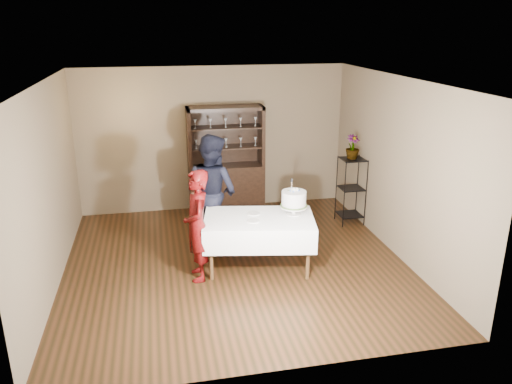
{
  "coord_description": "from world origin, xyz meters",
  "views": [
    {
      "loc": [
        -1.07,
        -6.67,
        3.44
      ],
      "look_at": [
        0.33,
        0.1,
        1.08
      ],
      "focal_mm": 35.0,
      "sensor_mm": 36.0,
      "label": 1
    }
  ],
  "objects_px": {
    "woman": "(197,226)",
    "china_hutch": "(226,177)",
    "cake": "(294,200)",
    "plant_etagere": "(351,188)",
    "man": "(212,191)",
    "potted_plant": "(353,147)",
    "cake_table": "(259,230)"
  },
  "relations": [
    {
      "from": "woman",
      "to": "man",
      "type": "bearing_deg",
      "value": 160.64
    },
    {
      "from": "man",
      "to": "potted_plant",
      "type": "bearing_deg",
      "value": -119.09
    },
    {
      "from": "cake_table",
      "to": "man",
      "type": "height_order",
      "value": "man"
    },
    {
      "from": "woman",
      "to": "plant_etagere",
      "type": "bearing_deg",
      "value": 116.31
    },
    {
      "from": "cake_table",
      "to": "potted_plant",
      "type": "height_order",
      "value": "potted_plant"
    },
    {
      "from": "cake",
      "to": "woman",
      "type": "bearing_deg",
      "value": -173.25
    },
    {
      "from": "cake_table",
      "to": "potted_plant",
      "type": "relative_size",
      "value": 4.08
    },
    {
      "from": "plant_etagere",
      "to": "woman",
      "type": "xyz_separation_m",
      "value": [
        -2.86,
        -1.51,
        0.14
      ]
    },
    {
      "from": "man",
      "to": "potted_plant",
      "type": "distance_m",
      "value": 2.59
    },
    {
      "from": "plant_etagere",
      "to": "cake_table",
      "type": "xyz_separation_m",
      "value": [
        -1.96,
        -1.38,
        -0.05
      ]
    },
    {
      "from": "plant_etagere",
      "to": "china_hutch",
      "type": "bearing_deg",
      "value": 153.17
    },
    {
      "from": "potted_plant",
      "to": "woman",
      "type": "bearing_deg",
      "value": -151.81
    },
    {
      "from": "plant_etagere",
      "to": "cake_table",
      "type": "relative_size",
      "value": 0.7
    },
    {
      "from": "cake_table",
      "to": "man",
      "type": "bearing_deg",
      "value": 121.29
    },
    {
      "from": "man",
      "to": "plant_etagere",
      "type": "bearing_deg",
      "value": -119.33
    },
    {
      "from": "china_hutch",
      "to": "cake",
      "type": "relative_size",
      "value": 3.63
    },
    {
      "from": "china_hutch",
      "to": "man",
      "type": "xyz_separation_m",
      "value": [
        -0.44,
        -1.52,
        0.25
      ]
    },
    {
      "from": "china_hutch",
      "to": "plant_etagere",
      "type": "height_order",
      "value": "china_hutch"
    },
    {
      "from": "woman",
      "to": "potted_plant",
      "type": "xyz_separation_m",
      "value": [
        2.84,
        1.52,
        0.61
      ]
    },
    {
      "from": "cake",
      "to": "potted_plant",
      "type": "height_order",
      "value": "potted_plant"
    },
    {
      "from": "cake_table",
      "to": "man",
      "type": "distance_m",
      "value": 1.12
    },
    {
      "from": "china_hutch",
      "to": "cake_table",
      "type": "relative_size",
      "value": 1.16
    },
    {
      "from": "plant_etagere",
      "to": "potted_plant",
      "type": "height_order",
      "value": "potted_plant"
    },
    {
      "from": "woman",
      "to": "china_hutch",
      "type": "bearing_deg",
      "value": 161.52
    },
    {
      "from": "plant_etagere",
      "to": "woman",
      "type": "distance_m",
      "value": 3.24
    },
    {
      "from": "man",
      "to": "cake",
      "type": "bearing_deg",
      "value": -169.05
    },
    {
      "from": "woman",
      "to": "cake",
      "type": "height_order",
      "value": "woman"
    },
    {
      "from": "plant_etagere",
      "to": "cake_table",
      "type": "height_order",
      "value": "plant_etagere"
    },
    {
      "from": "plant_etagere",
      "to": "woman",
      "type": "bearing_deg",
      "value": -152.08
    },
    {
      "from": "woman",
      "to": "potted_plant",
      "type": "bearing_deg",
      "value": 116.59
    },
    {
      "from": "china_hutch",
      "to": "woman",
      "type": "xyz_separation_m",
      "value": [
        -0.78,
        -2.57,
        0.13
      ]
    },
    {
      "from": "woman",
      "to": "man",
      "type": "distance_m",
      "value": 1.11
    }
  ]
}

